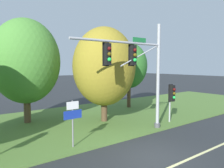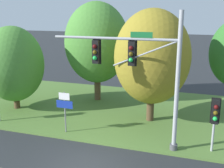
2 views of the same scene
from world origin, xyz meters
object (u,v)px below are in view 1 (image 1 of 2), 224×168
at_px(pedestrian_signal_further_along, 172,95).
at_px(traffic_signal_mast, 139,66).
at_px(tree_behind_signpost, 104,67).
at_px(tree_mid_verge, 129,66).
at_px(tree_left_of_mast, 26,61).
at_px(route_sign_post, 73,116).

bearing_deg(pedestrian_signal_further_along, traffic_signal_mast, -175.80).
distance_m(tree_behind_signpost, tree_mid_verge, 6.04).
relative_size(tree_left_of_mast, tree_behind_signpost, 1.07).
bearing_deg(tree_left_of_mast, pedestrian_signal_further_along, -36.86).
height_order(traffic_signal_mast, tree_left_of_mast, tree_left_of_mast).
bearing_deg(tree_mid_verge, route_sign_post, -146.10).
xyz_separation_m(traffic_signal_mast, route_sign_post, (-4.56, 0.23, -2.63)).
bearing_deg(pedestrian_signal_further_along, tree_left_of_mast, 143.14).
bearing_deg(tree_behind_signpost, pedestrian_signal_further_along, -41.75).
xyz_separation_m(route_sign_post, tree_behind_signpost, (4.44, 3.46, 2.57)).
height_order(tree_behind_signpost, tree_mid_verge, tree_behind_signpost).
height_order(route_sign_post, tree_left_of_mast, tree_left_of_mast).
relative_size(traffic_signal_mast, tree_behind_signpost, 0.98).
relative_size(traffic_signal_mast, pedestrian_signal_further_along, 2.44).
relative_size(pedestrian_signal_further_along, tree_behind_signpost, 0.40).
distance_m(tree_left_of_mast, tree_behind_signpost, 5.83).
distance_m(traffic_signal_mast, route_sign_post, 5.27).
xyz_separation_m(tree_left_of_mast, tree_behind_signpost, (4.90, -3.13, -0.39)).
relative_size(pedestrian_signal_further_along, tree_mid_verge, 0.44).
bearing_deg(tree_left_of_mast, tree_behind_signpost, -32.55).
relative_size(route_sign_post, tree_left_of_mast, 0.32).
height_order(pedestrian_signal_further_along, tree_left_of_mast, tree_left_of_mast).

